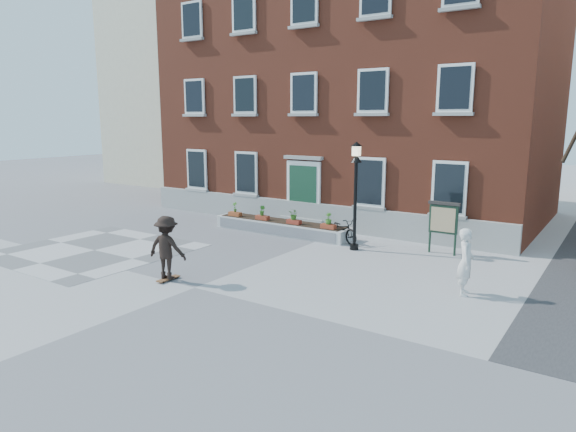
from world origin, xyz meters
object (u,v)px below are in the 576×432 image
Objects in this scene: bicycle at (342,230)px; notice_board at (443,219)px; skateboarder at (167,248)px; lamp_post at (356,181)px; bystander at (466,262)px.

notice_board reaches higher than bicycle.
bicycle is 7.44m from skateboarder.
notice_board is 0.96× the size of skateboarder.
notice_board is 9.51m from skateboarder.
lamp_post reaches higher than notice_board.
skateboarder is (-7.62, -3.66, 0.09)m from bystander.
bicycle is at bearing 74.67° from skateboarder.
skateboarder is at bearing -127.32° from notice_board.
bystander is at bearing -97.28° from bicycle.
bystander is 0.95× the size of skateboarder.
bicycle is 1.00× the size of notice_board.
lamp_post reaches higher than bicycle.
notice_board is at bearing 22.62° from lamp_post.
lamp_post is at bearing 46.38° from bystander.
bicycle is 0.48× the size of lamp_post.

